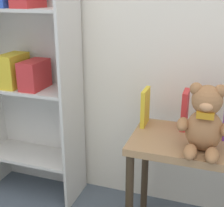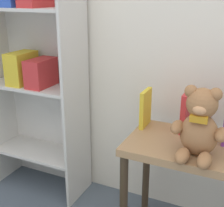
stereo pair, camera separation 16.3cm
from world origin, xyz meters
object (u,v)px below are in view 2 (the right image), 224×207
object	(u,v)px
bookshelf_side	(37,71)
book_standing_red	(185,112)
book_standing_yellow	(145,108)
display_table	(197,164)
teddy_bear	(199,126)

from	to	relation	value
bookshelf_side	book_standing_red	size ratio (longest dim) A/B	7.09
book_standing_red	bookshelf_side	bearing A→B (deg)	176.61
book_standing_yellow	book_standing_red	size ratio (longest dim) A/B	0.97
display_table	book_standing_red	size ratio (longest dim) A/B	3.32
book_standing_red	display_table	bearing A→B (deg)	-52.00
bookshelf_side	book_standing_yellow	size ratio (longest dim) A/B	7.30
display_table	book_standing_red	bearing A→B (deg)	128.18
teddy_bear	book_standing_yellow	distance (m)	0.38
bookshelf_side	book_standing_yellow	distance (m)	0.76
display_table	book_standing_red	xyz separation A→B (m)	(-0.10, 0.13, 0.20)
book_standing_yellow	book_standing_red	world-z (taller)	book_standing_red
bookshelf_side	teddy_bear	distance (m)	1.09
book_standing_yellow	display_table	bearing A→B (deg)	-20.42
teddy_bear	book_standing_yellow	bearing A→B (deg)	145.78
teddy_bear	bookshelf_side	bearing A→B (deg)	165.01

